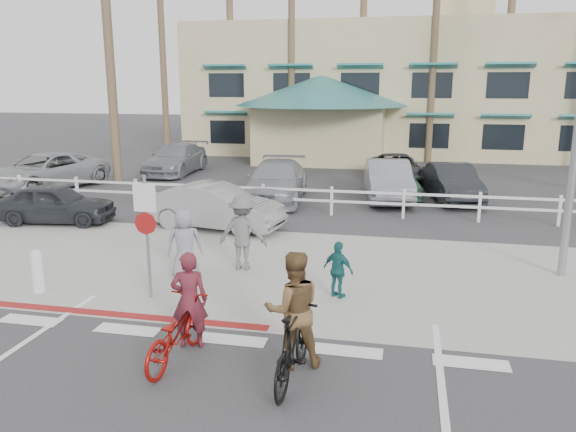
% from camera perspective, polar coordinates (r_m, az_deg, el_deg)
% --- Properties ---
extents(ground, '(140.00, 140.00, 0.00)m').
position_cam_1_polar(ground, '(9.59, -6.76, -14.00)').
color(ground, '#333335').
extents(bike_path, '(12.00, 16.00, 0.01)m').
position_cam_1_polar(bike_path, '(7.99, -11.65, -20.26)').
color(bike_path, '#333335').
rests_on(bike_path, ground).
extents(sidewalk_plaza, '(22.00, 7.00, 0.01)m').
position_cam_1_polar(sidewalk_plaza, '(13.59, -0.67, -5.50)').
color(sidewalk_plaza, gray).
rests_on(sidewalk_plaza, ground).
extents(cross_street, '(40.00, 5.00, 0.01)m').
position_cam_1_polar(cross_street, '(17.35, 2.24, -1.34)').
color(cross_street, '#333335').
rests_on(cross_street, ground).
extents(parking_lot, '(50.00, 16.00, 0.01)m').
position_cam_1_polar(parking_lot, '(26.57, 5.75, 3.73)').
color(parking_lot, '#333335').
rests_on(parking_lot, ground).
extents(curb_red, '(7.00, 0.25, 0.02)m').
position_cam_1_polar(curb_red, '(11.78, -18.97, -9.27)').
color(curb_red, maroon).
rests_on(curb_red, ground).
extents(rail_fence, '(29.40, 0.16, 1.00)m').
position_cam_1_polar(rail_fence, '(19.10, 4.76, 1.51)').
color(rail_fence, silver).
rests_on(rail_fence, ground).
extents(building, '(28.00, 16.00, 11.30)m').
position_cam_1_polar(building, '(39.08, 11.18, 14.91)').
color(building, '#CCBC8C').
rests_on(building, ground).
extents(sign_post, '(0.50, 0.10, 2.90)m').
position_cam_1_polar(sign_post, '(11.83, -14.12, -1.48)').
color(sign_post, gray).
rests_on(sign_post, ground).
extents(bollard_0, '(0.26, 0.26, 0.95)m').
position_cam_1_polar(bollard_0, '(13.21, -24.10, -5.12)').
color(bollard_0, silver).
rests_on(bollard_0, ground).
extents(palm_0, '(4.00, 4.00, 15.00)m').
position_cam_1_polar(palm_0, '(39.04, -17.68, 17.27)').
color(palm_0, '#173715').
rests_on(palm_0, ground).
extents(palm_1, '(4.00, 4.00, 13.00)m').
position_cam_1_polar(palm_1, '(36.29, -12.64, 16.33)').
color(palm_1, '#173715').
rests_on(palm_1, ground).
extents(palm_2, '(4.00, 4.00, 16.00)m').
position_cam_1_polar(palm_2, '(35.91, -5.91, 19.00)').
color(palm_2, '#173715').
rests_on(palm_2, ground).
extents(palm_3, '(4.00, 4.00, 14.00)m').
position_cam_1_polar(palm_3, '(33.85, 0.36, 17.72)').
color(palm_3, '#173715').
rests_on(palm_3, ground).
extents(palm_4, '(4.00, 4.00, 15.00)m').
position_cam_1_polar(palm_4, '(34.31, 7.64, 18.39)').
color(palm_4, '#173715').
rests_on(palm_4, ground).
extents(palm_5, '(4.00, 4.00, 13.00)m').
position_cam_1_polar(palm_5, '(33.14, 14.64, 16.54)').
color(palm_5, '#173715').
rests_on(palm_5, ground).
extents(palm_6, '(4.00, 4.00, 17.00)m').
position_cam_1_polar(palm_6, '(34.68, 21.78, 19.21)').
color(palm_6, '#173715').
rests_on(palm_6, ground).
extents(palm_10, '(4.00, 4.00, 12.00)m').
position_cam_1_polar(palm_10, '(26.43, -17.77, 16.19)').
color(palm_10, '#173715').
rests_on(palm_10, ground).
extents(bike_red, '(0.84, 1.96, 1.00)m').
position_cam_1_polar(bike_red, '(9.34, -11.32, -11.53)').
color(bike_red, maroon).
rests_on(bike_red, ground).
extents(rider_red, '(0.70, 0.54, 1.69)m').
position_cam_1_polar(rider_red, '(9.67, -9.98, -8.40)').
color(rider_red, '#5A1B25').
rests_on(rider_red, ground).
extents(bike_black, '(0.66, 1.99, 1.18)m').
position_cam_1_polar(bike_black, '(8.56, 0.50, -13.03)').
color(bike_black, black).
rests_on(bike_black, ground).
extents(rider_black, '(1.12, 1.00, 1.89)m').
position_cam_1_polar(rider_black, '(8.89, 0.52, -9.47)').
color(rider_black, brown).
rests_on(rider_black, ground).
extents(pedestrian_a, '(1.21, 0.72, 1.83)m').
position_cam_1_polar(pedestrian_a, '(13.46, -4.63, -1.70)').
color(pedestrian_a, '#5C5C5C').
rests_on(pedestrian_a, ground).
extents(pedestrian_child, '(0.77, 0.59, 1.22)m').
position_cam_1_polar(pedestrian_child, '(11.76, 5.13, -5.48)').
color(pedestrian_child, '#1A595A').
rests_on(pedestrian_child, ground).
extents(pedestrian_b, '(0.95, 0.79, 1.66)m').
position_cam_1_polar(pedestrian_b, '(12.99, -10.46, -2.82)').
color(pedestrian_b, gray).
rests_on(pedestrian_b, ground).
extents(car_white_sedan, '(4.44, 2.20, 1.40)m').
position_cam_1_polar(car_white_sedan, '(17.39, -7.34, 0.95)').
color(car_white_sedan, gray).
rests_on(car_white_sedan, ground).
extents(car_red_compact, '(3.92, 2.00, 1.28)m').
position_cam_1_polar(car_red_compact, '(19.50, -22.61, 1.18)').
color(car_red_compact, '#25282E').
rests_on(car_red_compact, ground).
extents(lot_car_0, '(3.94, 5.97, 1.52)m').
position_cam_1_polar(lot_car_0, '(25.91, -23.48, 4.16)').
color(lot_car_0, gray).
rests_on(lot_car_0, ground).
extents(lot_car_1, '(2.58, 5.35, 1.50)m').
position_cam_1_polar(lot_car_1, '(21.47, -1.20, 3.55)').
color(lot_car_1, gray).
rests_on(lot_car_1, ground).
extents(lot_car_2, '(2.25, 4.14, 1.34)m').
position_cam_1_polar(lot_car_2, '(22.77, 10.99, 3.65)').
color(lot_car_2, '#315C42').
rests_on(lot_car_2, ground).
extents(lot_car_3, '(2.22, 4.46, 1.40)m').
position_cam_1_polar(lot_car_3, '(22.39, 16.35, 3.29)').
color(lot_car_3, black).
rests_on(lot_car_3, ground).
extents(lot_car_4, '(2.14, 5.08, 1.46)m').
position_cam_1_polar(lot_car_4, '(28.62, -11.33, 5.70)').
color(lot_car_4, slate).
rests_on(lot_car_4, ground).
extents(lot_car_5, '(2.81, 4.84, 1.27)m').
position_cam_1_polar(lot_car_5, '(26.03, 10.96, 4.76)').
color(lot_car_5, '#302F36').
rests_on(lot_car_5, ground).
extents(lot_car_6, '(2.20, 4.76, 1.51)m').
position_cam_1_polar(lot_car_6, '(21.97, 10.14, 3.58)').
color(lot_car_6, gray).
rests_on(lot_car_6, ground).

